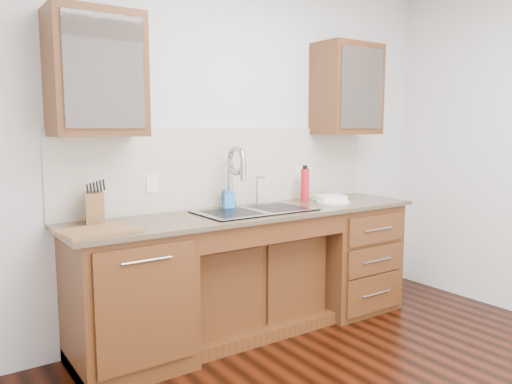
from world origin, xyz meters
TOP-DOWN VIEW (x-y plane):
  - wall_back at (0.00, 1.80)m, footprint 4.00×0.10m
  - base_cabinet_left at (-0.95, 1.44)m, footprint 0.70×0.62m
  - base_cabinet_center at (0.00, 1.53)m, footprint 1.20×0.44m
  - base_cabinet_right at (0.95, 1.44)m, footprint 0.70×0.62m
  - countertop at (0.00, 1.43)m, footprint 2.70×0.65m
  - backsplash at (0.00, 1.74)m, footprint 2.70×0.02m
  - sink at (0.00, 1.41)m, footprint 0.84×0.46m
  - faucet at (-0.07, 1.64)m, footprint 0.04×0.04m
  - filter_tap at (0.18, 1.65)m, footprint 0.02×0.02m
  - upper_cabinet_left at (-1.05, 1.58)m, footprint 0.55×0.34m
  - upper_cabinet_right at (1.05, 1.58)m, footprint 0.55×0.34m
  - outlet_left at (-0.65, 1.73)m, footprint 0.08×0.01m
  - outlet_right at (0.65, 1.73)m, footprint 0.08×0.01m
  - soap_bottle at (-0.10, 1.60)m, footprint 0.10×0.10m
  - water_bottle at (0.62, 1.60)m, footprint 0.09×0.09m
  - plate at (0.74, 1.39)m, footprint 0.30×0.30m
  - dish_towel at (0.76, 1.45)m, footprint 0.25×0.20m
  - knife_block at (-1.09, 1.60)m, footprint 0.15×0.20m
  - cutting_board at (-1.15, 1.32)m, footprint 0.45×0.35m
  - cup_left_a at (-1.13, 1.58)m, footprint 0.17×0.17m
  - cup_left_b at (-0.99, 1.58)m, footprint 0.12×0.12m
  - cup_right_a at (0.92, 1.58)m, footprint 0.16×0.16m
  - cup_right_b at (1.21, 1.58)m, footprint 0.13×0.13m

SIDE VIEW (x-z plane):
  - base_cabinet_center at x=0.00m, z-range 0.00..0.70m
  - base_cabinet_left at x=-0.95m, z-range 0.00..0.88m
  - base_cabinet_right at x=0.95m, z-range 0.00..0.88m
  - sink at x=0.00m, z-range 0.73..0.92m
  - countertop at x=0.00m, z-range 0.88..0.91m
  - plate at x=0.74m, z-range 0.91..0.92m
  - cutting_board at x=-1.15m, z-range 0.91..0.93m
  - dish_towel at x=0.76m, z-range 0.93..0.96m
  - soap_bottle at x=-0.10m, z-range 0.91..1.08m
  - knife_block at x=-1.09m, z-range 0.91..1.11m
  - filter_tap at x=0.18m, z-range 0.91..1.15m
  - water_bottle at x=0.62m, z-range 0.91..1.17m
  - faucet at x=-0.07m, z-range 0.91..1.31m
  - outlet_left at x=-0.65m, z-range 1.06..1.18m
  - outlet_right at x=0.65m, z-range 1.06..1.18m
  - backsplash at x=0.00m, z-range 0.91..1.50m
  - wall_back at x=0.00m, z-range 0.00..2.70m
  - cup_left_b at x=-0.99m, z-range 1.72..1.81m
  - cup_right_b at x=1.21m, z-range 1.72..1.82m
  - cup_left_a at x=-1.13m, z-range 1.72..1.83m
  - cup_right_a at x=0.92m, z-range 1.72..1.83m
  - upper_cabinet_left at x=-1.05m, z-range 1.45..2.20m
  - upper_cabinet_right at x=1.05m, z-range 1.45..2.20m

